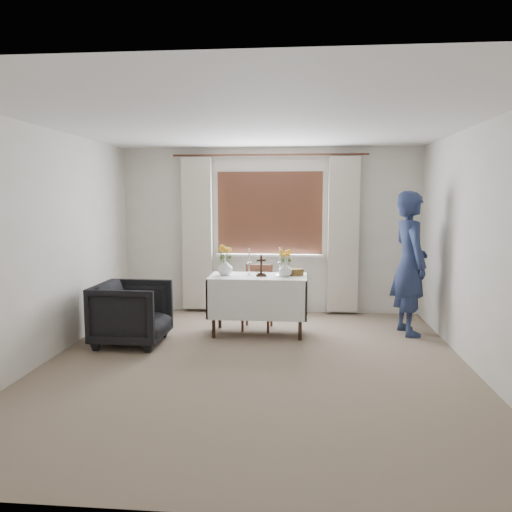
{
  "coord_description": "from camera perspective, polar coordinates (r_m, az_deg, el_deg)",
  "views": [
    {
      "loc": [
        0.47,
        -5.07,
        1.77
      ],
      "look_at": [
        -0.08,
        1.0,
        1.04
      ],
      "focal_mm": 35.0,
      "sensor_mm": 36.0,
      "label": 1
    }
  ],
  "objects": [
    {
      "name": "flower_vase_right",
      "position": [
        6.31,
        3.35,
        -1.54
      ],
      "size": [
        0.17,
        0.17,
        0.18
      ],
      "primitive_type": "imported",
      "rotation": [
        0.0,
        0.0,
        -0.0
      ],
      "color": "silver",
      "rests_on": "altar_table"
    },
    {
      "name": "ground",
      "position": [
        5.39,
        -0.14,
        -12.35
      ],
      "size": [
        5.0,
        5.0,
        0.0
      ],
      "primitive_type": "plane",
      "color": "gray",
      "rests_on": "ground"
    },
    {
      "name": "flower_vase_left",
      "position": [
        6.43,
        -3.56,
        -1.28
      ],
      "size": [
        0.2,
        0.2,
        0.2
      ],
      "primitive_type": "imported",
      "rotation": [
        0.0,
        0.0,
        -0.0
      ],
      "color": "silver",
      "rests_on": "altar_table"
    },
    {
      "name": "person",
      "position": [
        6.67,
        17.16,
        -0.8
      ],
      "size": [
        0.55,
        0.74,
        1.84
      ],
      "primitive_type": "imported",
      "rotation": [
        0.0,
        0.0,
        1.75
      ],
      "color": "navy",
      "rests_on": "ground"
    },
    {
      "name": "candlestick_left",
      "position": [
        6.39,
        -0.77,
        -0.67
      ],
      "size": [
        0.13,
        0.13,
        0.35
      ],
      "primitive_type": null,
      "rotation": [
        0.0,
        0.0,
        -0.34
      ],
      "color": "white",
      "rests_on": "altar_table"
    },
    {
      "name": "armchair",
      "position": [
        6.21,
        -13.99,
        -6.34
      ],
      "size": [
        0.85,
        0.82,
        0.75
      ],
      "primitive_type": "imported",
      "rotation": [
        0.0,
        0.0,
        1.55
      ],
      "color": "black",
      "rests_on": "ground"
    },
    {
      "name": "altar_table",
      "position": [
        6.44,
        0.25,
        -5.62
      ],
      "size": [
        1.24,
        0.64,
        0.76
      ],
      "primitive_type": "cube",
      "color": "white",
      "rests_on": "ground"
    },
    {
      "name": "wicker_basket",
      "position": [
        6.46,
        4.48,
        -1.78
      ],
      "size": [
        0.24,
        0.24,
        0.09
      ],
      "primitive_type": "cylinder",
      "rotation": [
        0.0,
        0.0,
        0.08
      ],
      "color": "brown",
      "rests_on": "altar_table"
    },
    {
      "name": "radiator",
      "position": [
        7.64,
        1.52,
        -4.26
      ],
      "size": [
        1.1,
        0.1,
        0.6
      ],
      "primitive_type": "cube",
      "color": "white",
      "rests_on": "ground"
    },
    {
      "name": "wooden_chair",
      "position": [
        6.67,
        0.14,
        -4.77
      ],
      "size": [
        0.42,
        0.42,
        0.86
      ],
      "primitive_type": null,
      "rotation": [
        0.0,
        0.0,
        -0.07
      ],
      "color": "brown",
      "rests_on": "ground"
    },
    {
      "name": "candlestick_right",
      "position": [
        6.36,
        2.72,
        -0.64
      ],
      "size": [
        0.12,
        0.12,
        0.37
      ],
      "primitive_type": null,
      "rotation": [
        0.0,
        0.0,
        0.13
      ],
      "color": "white",
      "rests_on": "altar_table"
    },
    {
      "name": "wooden_cross",
      "position": [
        6.32,
        0.59,
        -1.11
      ],
      "size": [
        0.14,
        0.12,
        0.27
      ],
      "primitive_type": null,
      "rotation": [
        0.0,
        0.0,
        0.22
      ],
      "color": "black",
      "rests_on": "altar_table"
    }
  ]
}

